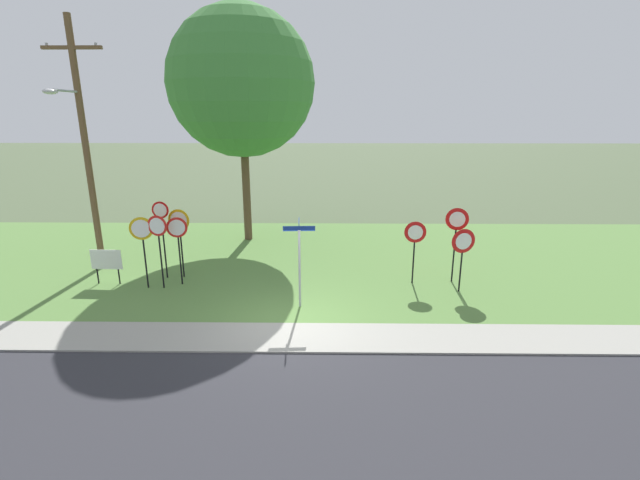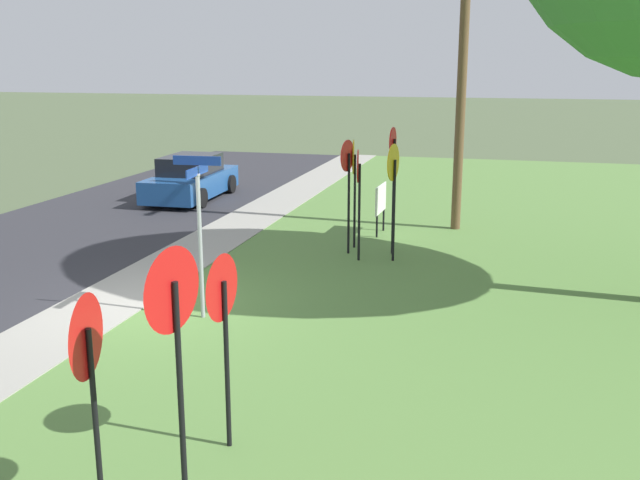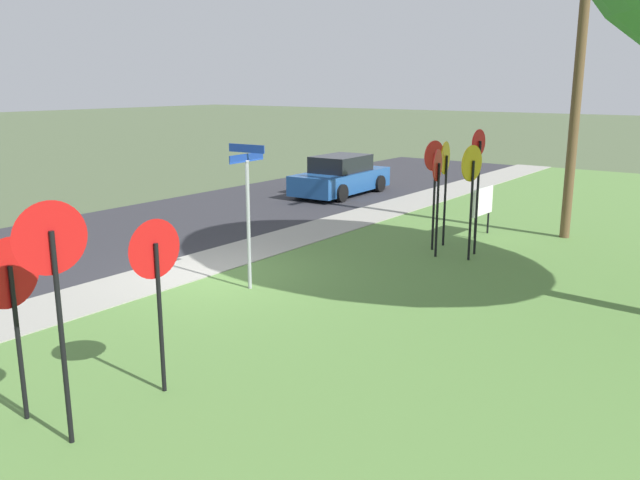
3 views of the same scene
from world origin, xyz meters
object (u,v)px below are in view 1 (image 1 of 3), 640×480
(street_name_post, at_px, (299,256))
(stop_sign_far_center, at_px, (180,228))
(stop_sign_near_left, at_px, (162,225))
(notice_board, at_px, (106,261))
(stop_sign_far_left, at_px, (178,236))
(yield_sign_near_right, at_px, (456,227))
(yield_sign_near_left, at_px, (415,238))
(yield_sign_far_left, at_px, (463,246))
(stop_sign_far_right, at_px, (158,236))
(stop_sign_near_right, at_px, (142,237))
(oak_tree_left, at_px, (241,83))
(utility_pole, at_px, (83,140))

(street_name_post, bearing_deg, stop_sign_far_center, 147.25)
(stop_sign_near_left, bearing_deg, notice_board, -158.69)
(stop_sign_far_left, distance_m, yield_sign_near_right, 9.58)
(stop_sign_far_left, distance_m, yield_sign_near_left, 8.14)
(yield_sign_far_left, relative_size, notice_board, 1.75)
(stop_sign_far_center, distance_m, yield_sign_near_left, 8.32)
(stop_sign_far_left, bearing_deg, street_name_post, -33.33)
(yield_sign_near_right, bearing_deg, stop_sign_far_right, -164.90)
(stop_sign_near_right, relative_size, stop_sign_far_left, 1.03)
(stop_sign_far_right, distance_m, oak_tree_left, 8.33)
(yield_sign_far_left, bearing_deg, stop_sign_far_center, 161.99)
(utility_pole, bearing_deg, stop_sign_near_left, -19.94)
(stop_sign_far_right, relative_size, utility_pole, 0.28)
(yield_sign_near_right, bearing_deg, yield_sign_near_left, -163.22)
(yield_sign_near_left, relative_size, utility_pole, 0.25)
(yield_sign_near_right, relative_size, yield_sign_far_left, 1.23)
(stop_sign_far_left, relative_size, yield_sign_near_right, 0.90)
(stop_sign_near_left, relative_size, utility_pole, 0.31)
(stop_sign_near_right, height_order, yield_sign_far_left, stop_sign_near_right)
(stop_sign_near_left, height_order, stop_sign_near_right, stop_sign_near_left)
(street_name_post, relative_size, utility_pole, 0.30)
(stop_sign_near_left, distance_m, notice_board, 2.27)
(stop_sign_near_right, height_order, stop_sign_far_right, stop_sign_far_right)
(yield_sign_far_left, relative_size, oak_tree_left, 0.21)
(stop_sign_far_right, bearing_deg, stop_sign_near_right, -171.00)
(stop_sign_far_left, xyz_separation_m, stop_sign_far_right, (-0.53, -0.35, 0.10))
(yield_sign_near_left, height_order, yield_sign_near_right, yield_sign_near_right)
(stop_sign_near_right, bearing_deg, stop_sign_far_left, 6.20)
(oak_tree_left, bearing_deg, stop_sign_far_right, -106.82)
(stop_sign_far_left, relative_size, stop_sign_far_center, 0.95)
(yield_sign_far_left, distance_m, notice_board, 12.21)
(stop_sign_far_right, height_order, utility_pole, utility_pole)
(yield_sign_near_left, relative_size, oak_tree_left, 0.22)
(stop_sign_near_left, height_order, street_name_post, stop_sign_near_left)
(yield_sign_far_left, xyz_separation_m, oak_tree_left, (-8.22, 6.40, 5.45))
(street_name_post, xyz_separation_m, utility_pole, (-7.96, 3.46, 3.23))
(yield_sign_near_right, xyz_separation_m, utility_pole, (-13.27, 1.32, 2.85))
(stop_sign_near_right, relative_size, yield_sign_near_left, 1.12)
(stop_sign_far_center, height_order, yield_sign_near_right, yield_sign_near_right)
(stop_sign_near_left, distance_m, stop_sign_far_left, 1.00)
(stop_sign_near_right, xyz_separation_m, stop_sign_far_left, (1.08, 0.33, -0.08))
(stop_sign_near_left, xyz_separation_m, notice_board, (-1.85, -0.59, -1.18))
(notice_board, bearing_deg, stop_sign_far_center, 18.14)
(stop_sign_far_center, bearing_deg, street_name_post, -21.41)
(stop_sign_far_left, bearing_deg, utility_pole, 144.62)
(stop_sign_far_center, xyz_separation_m, utility_pole, (-3.54, 0.97, 3.01))
(stop_sign_near_left, xyz_separation_m, oak_tree_left, (2.10, 5.26, 5.06))
(yield_sign_near_left, bearing_deg, stop_sign_far_right, -171.67)
(stop_sign_near_right, xyz_separation_m, stop_sign_far_center, (0.91, 1.06, 0.03))
(yield_sign_near_left, bearing_deg, stop_sign_far_left, -173.89)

